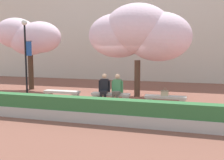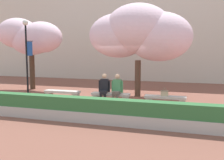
{
  "view_description": "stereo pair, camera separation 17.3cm",
  "coord_description": "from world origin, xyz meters",
  "px_view_note": "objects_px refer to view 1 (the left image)",
  "views": [
    {
      "loc": [
        3.22,
        -10.76,
        2.37
      ],
      "look_at": [
        -0.0,
        0.2,
        1.0
      ],
      "focal_mm": 42.0,
      "sensor_mm": 36.0,
      "label": 1
    },
    {
      "loc": [
        3.38,
        -10.71,
        2.37
      ],
      "look_at": [
        -0.0,
        0.2,
        1.0
      ],
      "focal_mm": 42.0,
      "sensor_mm": 36.0,
      "label": 2
    }
  ],
  "objects_px": {
    "person_seated_right": "(117,88)",
    "cherry_tree_main": "(139,34)",
    "stone_bench_near_west": "(111,96)",
    "person_seated_left": "(104,87)",
    "cherry_tree_secondary": "(29,37)",
    "handbag": "(165,93)",
    "stone_bench_center": "(165,99)",
    "stone_bench_west_end": "(62,94)",
    "lamp_post_with_banner": "(26,50)"
  },
  "relations": [
    {
      "from": "person_seated_right",
      "to": "cherry_tree_main",
      "type": "height_order",
      "value": "cherry_tree_main"
    },
    {
      "from": "stone_bench_near_west",
      "to": "person_seated_right",
      "type": "height_order",
      "value": "person_seated_right"
    },
    {
      "from": "person_seated_left",
      "to": "cherry_tree_secondary",
      "type": "distance_m",
      "value": 6.36
    },
    {
      "from": "person_seated_left",
      "to": "handbag",
      "type": "bearing_deg",
      "value": 0.87
    },
    {
      "from": "stone_bench_near_west",
      "to": "handbag",
      "type": "bearing_deg",
      "value": -0.32
    },
    {
      "from": "stone_bench_center",
      "to": "cherry_tree_main",
      "type": "relative_size",
      "value": 0.33
    },
    {
      "from": "stone_bench_west_end",
      "to": "stone_bench_near_west",
      "type": "bearing_deg",
      "value": 0.0
    },
    {
      "from": "stone_bench_center",
      "to": "person_seated_right",
      "type": "xyz_separation_m",
      "value": [
        -2.05,
        -0.05,
        0.4
      ]
    },
    {
      "from": "stone_bench_near_west",
      "to": "cherry_tree_secondary",
      "type": "relative_size",
      "value": 0.41
    },
    {
      "from": "stone_bench_center",
      "to": "handbag",
      "type": "height_order",
      "value": "handbag"
    },
    {
      "from": "stone_bench_west_end",
      "to": "handbag",
      "type": "xyz_separation_m",
      "value": [
        4.66,
        -0.01,
        0.28
      ]
    },
    {
      "from": "person_seated_left",
      "to": "cherry_tree_secondary",
      "type": "xyz_separation_m",
      "value": [
        -5.36,
        2.5,
        2.35
      ]
    },
    {
      "from": "handbag",
      "to": "lamp_post_with_banner",
      "type": "distance_m",
      "value": 7.16
    },
    {
      "from": "person_seated_right",
      "to": "cherry_tree_main",
      "type": "bearing_deg",
      "value": 75.44
    },
    {
      "from": "stone_bench_near_west",
      "to": "handbag",
      "type": "relative_size",
      "value": 4.97
    },
    {
      "from": "stone_bench_west_end",
      "to": "stone_bench_center",
      "type": "bearing_deg",
      "value": 0.0
    },
    {
      "from": "handbag",
      "to": "stone_bench_west_end",
      "type": "bearing_deg",
      "value": 179.84
    },
    {
      "from": "stone_bench_near_west",
      "to": "person_seated_right",
      "type": "distance_m",
      "value": 0.5
    },
    {
      "from": "person_seated_left",
      "to": "stone_bench_center",
      "type": "bearing_deg",
      "value": 1.15
    },
    {
      "from": "stone_bench_west_end",
      "to": "cherry_tree_secondary",
      "type": "bearing_deg",
      "value": 143.38
    },
    {
      "from": "person_seated_left",
      "to": "person_seated_right",
      "type": "height_order",
      "value": "same"
    },
    {
      "from": "handbag",
      "to": "person_seated_left",
      "type": "bearing_deg",
      "value": -179.13
    },
    {
      "from": "person_seated_left",
      "to": "handbag",
      "type": "xyz_separation_m",
      "value": [
        2.59,
        0.04,
        -0.12
      ]
    },
    {
      "from": "stone_bench_center",
      "to": "handbag",
      "type": "xyz_separation_m",
      "value": [
        -0.03,
        -0.01,
        0.28
      ]
    },
    {
      "from": "cherry_tree_main",
      "to": "lamp_post_with_banner",
      "type": "relative_size",
      "value": 1.33
    },
    {
      "from": "stone_bench_center",
      "to": "cherry_tree_main",
      "type": "xyz_separation_m",
      "value": [
        -1.5,
        2.06,
        2.81
      ]
    },
    {
      "from": "stone_bench_west_end",
      "to": "person_seated_left",
      "type": "distance_m",
      "value": 2.1
    },
    {
      "from": "person_seated_left",
      "to": "lamp_post_with_banner",
      "type": "distance_m",
      "value": 4.66
    },
    {
      "from": "person_seated_left",
      "to": "cherry_tree_main",
      "type": "distance_m",
      "value": 3.39
    },
    {
      "from": "stone_bench_west_end",
      "to": "cherry_tree_main",
      "type": "bearing_deg",
      "value": 32.84
    },
    {
      "from": "handbag",
      "to": "cherry_tree_main",
      "type": "height_order",
      "value": "cherry_tree_main"
    },
    {
      "from": "stone_bench_near_west",
      "to": "stone_bench_center",
      "type": "relative_size",
      "value": 1.0
    },
    {
      "from": "cherry_tree_secondary",
      "to": "handbag",
      "type": "bearing_deg",
      "value": -17.21
    },
    {
      "from": "stone_bench_near_west",
      "to": "cherry_tree_main",
      "type": "distance_m",
      "value": 3.58
    },
    {
      "from": "stone_bench_west_end",
      "to": "person_seated_left",
      "type": "relative_size",
      "value": 1.31
    },
    {
      "from": "stone_bench_near_west",
      "to": "person_seated_right",
      "type": "xyz_separation_m",
      "value": [
        0.3,
        -0.05,
        0.4
      ]
    },
    {
      "from": "handbag",
      "to": "cherry_tree_secondary",
      "type": "height_order",
      "value": "cherry_tree_secondary"
    },
    {
      "from": "handbag",
      "to": "cherry_tree_main",
      "type": "relative_size",
      "value": 0.07
    },
    {
      "from": "person_seated_left",
      "to": "cherry_tree_main",
      "type": "height_order",
      "value": "cherry_tree_main"
    },
    {
      "from": "stone_bench_near_west",
      "to": "cherry_tree_main",
      "type": "relative_size",
      "value": 0.33
    },
    {
      "from": "stone_bench_west_end",
      "to": "cherry_tree_secondary",
      "type": "xyz_separation_m",
      "value": [
        -3.3,
        2.45,
        2.75
      ]
    },
    {
      "from": "stone_bench_near_west",
      "to": "lamp_post_with_banner",
      "type": "relative_size",
      "value": 0.44
    },
    {
      "from": "stone_bench_west_end",
      "to": "lamp_post_with_banner",
      "type": "xyz_separation_m",
      "value": [
        -2.26,
        0.62,
        1.99
      ]
    },
    {
      "from": "stone_bench_center",
      "to": "handbag",
      "type": "bearing_deg",
      "value": -158.81
    },
    {
      "from": "person_seated_left",
      "to": "handbag",
      "type": "relative_size",
      "value": 3.81
    },
    {
      "from": "stone_bench_near_west",
      "to": "lamp_post_with_banner",
      "type": "xyz_separation_m",
      "value": [
        -4.61,
        0.62,
        1.99
      ]
    },
    {
      "from": "stone_bench_west_end",
      "to": "lamp_post_with_banner",
      "type": "relative_size",
      "value": 0.44
    },
    {
      "from": "lamp_post_with_banner",
      "to": "stone_bench_center",
      "type": "bearing_deg",
      "value": -5.07
    },
    {
      "from": "cherry_tree_secondary",
      "to": "person_seated_right",
      "type": "bearing_deg",
      "value": -22.86
    },
    {
      "from": "person_seated_right",
      "to": "lamp_post_with_banner",
      "type": "xyz_separation_m",
      "value": [
        -4.91,
        0.67,
        1.59
      ]
    }
  ]
}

